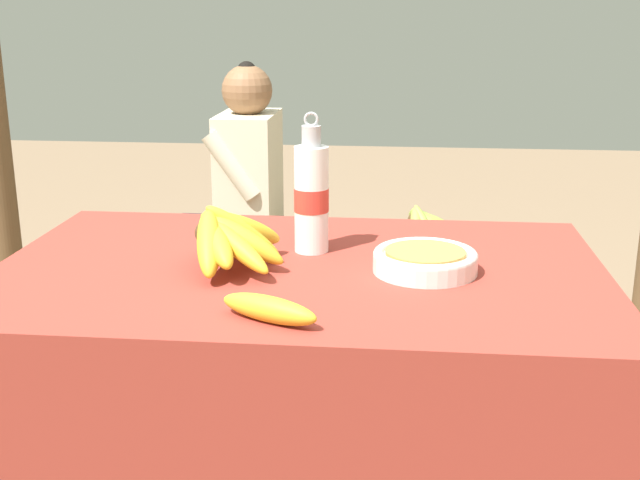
% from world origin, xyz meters
% --- Properties ---
extents(market_counter, '(1.20, 0.77, 0.77)m').
position_xyz_m(market_counter, '(0.00, 0.00, 0.39)').
color(market_counter, maroon).
rests_on(market_counter, ground_plane).
extents(banana_bunch_ripe, '(0.20, 0.30, 0.14)m').
position_xyz_m(banana_bunch_ripe, '(-0.14, -0.02, 0.84)').
color(banana_bunch_ripe, '#4C381E').
rests_on(banana_bunch_ripe, market_counter).
extents(serving_bowl, '(0.20, 0.20, 0.04)m').
position_xyz_m(serving_bowl, '(0.25, -0.01, 0.80)').
color(serving_bowl, white).
rests_on(serving_bowl, market_counter).
extents(water_bottle, '(0.07, 0.07, 0.29)m').
position_xyz_m(water_bottle, '(0.01, 0.10, 0.89)').
color(water_bottle, white).
rests_on(water_bottle, market_counter).
extents(loose_banana_front, '(0.18, 0.12, 0.04)m').
position_xyz_m(loose_banana_front, '(-0.01, -0.29, 0.79)').
color(loose_banana_front, gold).
rests_on(loose_banana_front, market_counter).
extents(wooden_bench, '(1.41, 0.32, 0.44)m').
position_xyz_m(wooden_bench, '(-0.13, 1.37, 0.37)').
color(wooden_bench, brown).
rests_on(wooden_bench, ground_plane).
extents(seated_vendor, '(0.40, 0.39, 1.08)m').
position_xyz_m(seated_vendor, '(-0.41, 1.34, 0.63)').
color(seated_vendor, '#232328').
rests_on(seated_vendor, ground_plane).
extents(banana_bunch_green, '(0.18, 0.28, 0.14)m').
position_xyz_m(banana_bunch_green, '(0.28, 1.38, 0.51)').
color(banana_bunch_green, '#4C381E').
rests_on(banana_bunch_green, wooden_bench).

